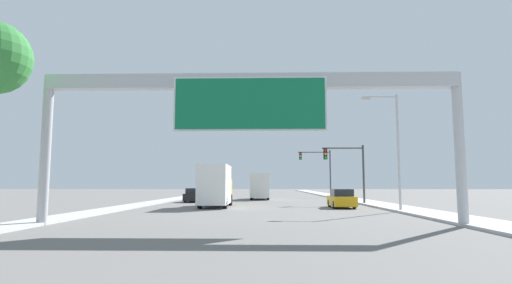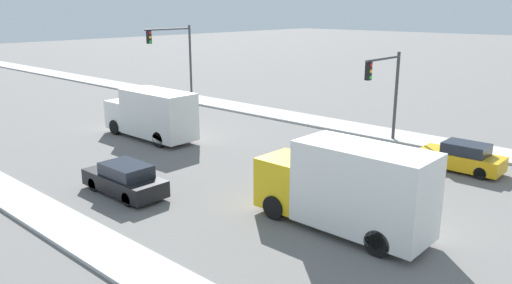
{
  "view_description": "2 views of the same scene",
  "coord_description": "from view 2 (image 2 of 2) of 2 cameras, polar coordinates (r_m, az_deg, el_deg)",
  "views": [
    {
      "loc": [
        0.75,
        -1.04,
        1.97
      ],
      "look_at": [
        0.0,
        29.63,
        5.19
      ],
      "focal_mm": 28.0,
      "sensor_mm": 36.0,
      "label": 1
    },
    {
      "loc": [
        -19.1,
        23.48,
        8.44
      ],
      "look_at": [
        -1.42,
        39.5,
        1.97
      ],
      "focal_mm": 35.0,
      "sensor_mm": 36.0,
      "label": 2
    }
  ],
  "objects": [
    {
      "name": "truck_box_secondary",
      "position": [
        33.39,
        -11.83,
        3.12
      ],
      "size": [
        2.32,
        7.38,
        3.26
      ],
      "color": "white",
      "rests_on": "ground"
    },
    {
      "name": "car_near_left",
      "position": [
        23.97,
        -14.77,
        -4.17
      ],
      "size": [
        1.78,
        4.53,
        1.5
      ],
      "color": "black",
      "rests_on": "ground"
    },
    {
      "name": "sidewalk_right",
      "position": [
        48.22,
        -8.0,
        5.04
      ],
      "size": [
        3.0,
        120.0,
        0.15
      ],
      "color": "#B5B5B5",
      "rests_on": "ground"
    },
    {
      "name": "traffic_light_mid_block",
      "position": [
        44.55,
        -8.98,
        10.13
      ],
      "size": [
        4.83,
        0.32,
        6.92
      ],
      "color": "#3D3D3F",
      "rests_on": "ground"
    },
    {
      "name": "truck_box_primary",
      "position": [
        19.41,
        10.37,
        -5.15
      ],
      "size": [
        2.3,
        7.14,
        3.53
      ],
      "color": "yellow",
      "rests_on": "ground"
    },
    {
      "name": "traffic_light_near_intersection",
      "position": [
        31.89,
        14.73,
        6.45
      ],
      "size": [
        4.08,
        0.32,
        5.74
      ],
      "color": "#3D3D3F",
      "rests_on": "ground"
    },
    {
      "name": "car_mid_center",
      "position": [
        28.63,
        22.49,
        -1.65
      ],
      "size": [
        1.77,
        4.21,
        1.54
      ],
      "color": "gold",
      "rests_on": "ground"
    }
  ]
}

